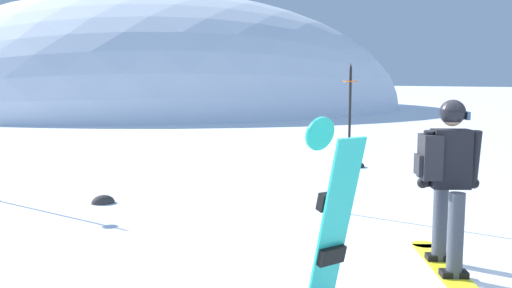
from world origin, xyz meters
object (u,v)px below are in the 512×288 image
Objects in this scene: rock_dark at (357,167)px; rock_mid at (103,203)px; spare_snowboard at (332,218)px; snowboarder_main at (446,180)px; piste_marker_far at (349,129)px.

rock_dark is 5.75m from rock_mid.
spare_snowboard is 7.65m from rock_dark.
snowboarder_main is 0.80× the size of piste_marker_far.
rock_dark reaches higher than rock_mid.
rock_mid is at bearing 111.56° from snowboarder_main.
piste_marker_far is (2.45, 2.35, 0.40)m from spare_snowboard.
rock_dark is 1.03× the size of rock_mid.
rock_mid is (-1.90, 4.81, -0.92)m from snowboarder_main.
snowboarder_main is at bearing -127.04° from rock_dark.
snowboarder_main is 1.06× the size of spare_snowboard.
spare_snowboard is 3.42m from piste_marker_far.
piste_marker_far reaches higher than rock_mid.
snowboarder_main is 4.60× the size of rock_dark.
piste_marker_far is 4.39m from rock_dark.
spare_snowboard reaches higher than rock_dark.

